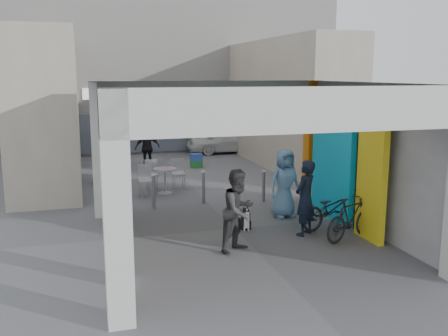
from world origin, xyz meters
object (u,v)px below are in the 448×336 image
object	(u,v)px
produce_stand	(112,174)
bicycle_front	(332,209)
cafe_set	(160,181)
border_collie	(245,220)
man_back_turned	(239,210)
white_van	(225,140)
man_with_dog	(305,198)
man_elderly	(285,183)
man_crates	(147,148)
bicycle_rear	(351,218)

from	to	relation	value
produce_stand	bicycle_front	size ratio (longest dim) A/B	0.61
cafe_set	border_collie	world-z (taller)	cafe_set
man_back_turned	white_van	bearing A→B (deg)	41.58
produce_stand	man_back_turned	world-z (taller)	man_back_turned
produce_stand	bicycle_front	distance (m)	8.24
bicycle_front	man_with_dog	bearing A→B (deg)	94.36
man_with_dog	cafe_set	bearing A→B (deg)	-100.39
bicycle_front	white_van	bearing A→B (deg)	-19.05
bicycle_front	white_van	world-z (taller)	white_van
man_with_dog	border_collie	bearing A→B (deg)	-67.56
border_collie	white_van	world-z (taller)	white_van
man_elderly	bicycle_front	world-z (taller)	man_elderly
cafe_set	bicycle_front	distance (m)	6.00
man_back_turned	white_van	size ratio (longest dim) A/B	0.49
produce_stand	bicycle_front	bearing A→B (deg)	-49.43
man_back_turned	bicycle_front	distance (m)	2.82
man_elderly	man_crates	bearing A→B (deg)	100.55
man_back_turned	man_elderly	size ratio (longest dim) A/B	0.98
man_elderly	white_van	distance (m)	10.81
cafe_set	bicycle_rear	xyz separation A→B (m)	(3.42, -5.84, 0.16)
man_crates	bicycle_rear	size ratio (longest dim) A/B	1.04
bicycle_rear	man_elderly	bearing A→B (deg)	-3.13
cafe_set	border_collie	bearing A→B (deg)	-73.31
produce_stand	man_elderly	xyz separation A→B (m)	(4.08, -5.48, 0.60)
man_with_dog	man_elderly	xyz separation A→B (m)	(0.13, 1.52, 0.02)
man_with_dog	bicycle_rear	world-z (taller)	man_with_dog
bicycle_front	white_van	xyz separation A→B (m)	(0.78, 11.92, 0.13)
cafe_set	bicycle_front	xyz separation A→B (m)	(3.42, -4.93, 0.14)
produce_stand	man_elderly	size ratio (longest dim) A/B	0.62
man_elderly	white_van	bearing A→B (deg)	73.86
man_back_turned	bicycle_front	world-z (taller)	man_back_turned
man_back_turned	bicycle_rear	xyz separation A→B (m)	(2.65, -0.02, -0.38)
man_back_turned	man_elderly	bearing A→B (deg)	14.11
produce_stand	cafe_set	bearing A→B (deg)	-46.79
man_with_dog	bicycle_front	xyz separation A→B (m)	(0.86, 0.31, -0.40)
bicycle_front	man_elderly	bearing A→B (deg)	15.71
man_crates	bicycle_rear	bearing A→B (deg)	95.93
cafe_set	man_with_dog	world-z (taller)	man_with_dog
produce_stand	border_collie	bearing A→B (deg)	-61.51
cafe_set	man_back_turned	xyz separation A→B (m)	(0.77, -5.82, 0.54)
man_elderly	man_crates	distance (m)	8.00
bicycle_front	man_back_turned	bearing A→B (deg)	93.25
cafe_set	man_crates	distance (m)	3.90
man_with_dog	man_crates	size ratio (longest dim) A/B	1.03
man_back_turned	man_with_dog	bearing A→B (deg)	-15.41
bicycle_front	bicycle_rear	bearing A→B (deg)	164.71
produce_stand	man_crates	xyz separation A→B (m)	(1.52, 2.10, 0.56)
man_crates	white_van	xyz separation A→B (m)	(4.07, 3.12, -0.25)
white_van	cafe_set	bearing A→B (deg)	150.25
border_collie	man_back_turned	bearing A→B (deg)	-131.09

